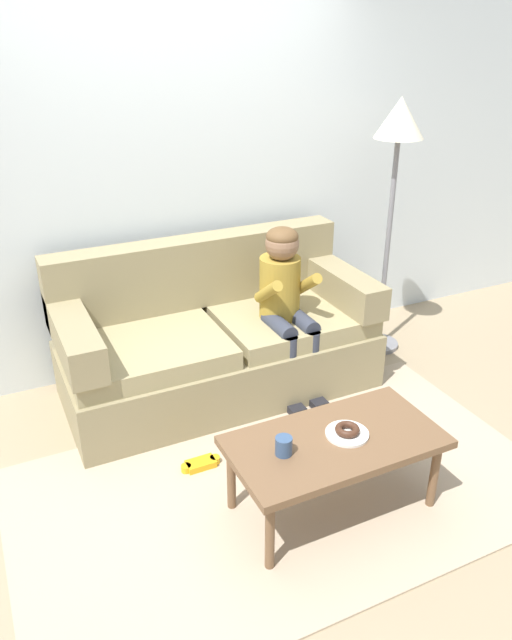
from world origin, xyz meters
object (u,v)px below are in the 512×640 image
person_child (286,296)px  toy_controller (201,465)px  couch (216,340)px  floor_lamp (397,148)px  coffee_table (335,446)px  donut (347,429)px  mug (284,446)px

person_child → toy_controller: (-0.81, -0.54, -0.65)m
couch → floor_lamp: floor_lamp is taller
couch → coffee_table: couch is taller
person_child → donut: person_child is taller
mug → toy_controller: bearing=110.5°
mug → coffee_table: bearing=-1.2°
coffee_table → floor_lamp: (1.24, 1.32, 1.10)m
donut → toy_controller: (-0.55, 0.57, -0.43)m
donut → floor_lamp: size_ratio=0.07×
person_child → mug: (-0.60, -1.10, -0.20)m
couch → mug: (-0.20, -1.31, 0.12)m
coffee_table → person_child: person_child is taller
coffee_table → floor_lamp: size_ratio=0.57×
mug → person_child: bearing=61.6°
couch → floor_lamp: bearing=0.0°
donut → floor_lamp: (1.18, 1.32, 1.02)m
coffee_table → donut: (0.07, 0.00, 0.08)m
coffee_table → mug: mug is taller
mug → floor_lamp: floor_lamp is taller
donut → toy_controller: bearing=134.4°
couch → coffee_table: size_ratio=1.92×
person_child → donut: bearing=-102.8°
mug → floor_lamp: (1.52, 1.31, 1.01)m
couch → mug: bearing=-98.7°
mug → toy_controller: (-0.21, 0.56, -0.45)m
floor_lamp → mug: bearing=-139.2°
couch → person_child: size_ratio=1.80×
mug → floor_lamp: bearing=40.8°
couch → toy_controller: bearing=-118.6°
couch → toy_controller: size_ratio=8.79×
coffee_table → toy_controller: 0.83m
person_child → toy_controller: size_ratio=4.87×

